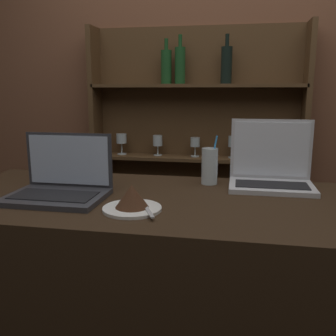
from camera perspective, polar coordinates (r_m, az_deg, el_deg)
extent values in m
cube|color=black|center=(1.51, 5.08, -23.57)|extent=(1.89, 0.68, 1.01)
cube|color=brown|center=(2.38, 8.20, 11.08)|extent=(7.00, 0.06, 2.70)
cube|color=brown|center=(2.48, -10.56, -0.03)|extent=(0.03, 0.18, 1.75)
cube|color=brown|center=(2.35, 19.58, -1.20)|extent=(0.03, 0.18, 1.75)
cube|color=brown|center=(2.41, 4.31, -0.20)|extent=(1.29, 0.02, 1.75)
cube|color=brown|center=(2.43, 3.97, -8.71)|extent=(1.25, 0.18, 0.02)
cube|color=brown|center=(2.31, 4.12, 1.50)|extent=(1.25, 0.18, 0.02)
cube|color=brown|center=(2.27, 4.29, 12.41)|extent=(1.25, 0.18, 0.02)
cylinder|color=silver|center=(2.41, -7.04, 2.16)|extent=(0.06, 0.06, 0.01)
cylinder|color=silver|center=(2.40, -7.06, 3.00)|extent=(0.01, 0.01, 0.07)
cylinder|color=silver|center=(2.39, -7.10, 4.50)|extent=(0.07, 0.07, 0.06)
cylinder|color=silver|center=(2.35, -1.57, 2.00)|extent=(0.05, 0.05, 0.01)
cylinder|color=silver|center=(2.34, -1.57, 2.74)|extent=(0.01, 0.01, 0.06)
cylinder|color=silver|center=(2.33, -1.58, 4.22)|extent=(0.06, 0.06, 0.07)
cylinder|color=silver|center=(2.31, 4.13, 1.81)|extent=(0.05, 0.05, 0.01)
cylinder|color=silver|center=(2.30, 4.14, 2.59)|extent=(0.01, 0.01, 0.06)
cylinder|color=silver|center=(2.30, 4.16, 3.98)|extent=(0.06, 0.06, 0.06)
cylinder|color=silver|center=(2.30, 9.95, 1.60)|extent=(0.06, 0.06, 0.01)
cylinder|color=silver|center=(2.29, 9.98, 2.45)|extent=(0.01, 0.01, 0.06)
cylinder|color=silver|center=(2.28, 10.04, 4.02)|extent=(0.07, 0.07, 0.06)
cylinder|color=silver|center=(2.31, 15.78, 1.38)|extent=(0.06, 0.06, 0.01)
cylinder|color=silver|center=(2.30, 15.83, 2.36)|extent=(0.01, 0.01, 0.07)
cylinder|color=silver|center=(2.29, 15.93, 4.12)|extent=(0.06, 0.06, 0.07)
cylinder|color=black|center=(2.27, 8.90, 15.19)|extent=(0.06, 0.06, 0.21)
cylinder|color=black|center=(2.28, 9.02, 18.68)|extent=(0.02, 0.02, 0.07)
cylinder|color=#1E4C23|center=(2.30, -0.26, 15.11)|extent=(0.06, 0.06, 0.20)
cylinder|color=#1E4C23|center=(2.32, -0.27, 18.33)|extent=(0.02, 0.02, 0.07)
cylinder|color=#1E4C23|center=(2.29, 1.85, 15.31)|extent=(0.06, 0.06, 0.21)
cylinder|color=#1E4C23|center=(2.30, 1.88, 18.80)|extent=(0.02, 0.02, 0.07)
cube|color=#333338|center=(1.34, -16.73, -4.28)|extent=(0.33, 0.24, 0.02)
cube|color=black|center=(1.32, -17.00, -3.98)|extent=(0.28, 0.13, 0.00)
cube|color=#333338|center=(1.42, -14.84, 1.21)|extent=(0.33, 0.00, 0.20)
cube|color=silver|center=(1.41, -14.88, 1.20)|extent=(0.30, 0.01, 0.18)
cube|color=silver|center=(1.47, 15.44, -2.76)|extent=(0.31, 0.21, 0.02)
cube|color=black|center=(1.46, 15.50, -2.46)|extent=(0.27, 0.11, 0.00)
cube|color=silver|center=(1.54, 15.40, 2.79)|extent=(0.31, 0.00, 0.24)
cube|color=white|center=(1.54, 15.41, 2.77)|extent=(0.29, 0.01, 0.21)
cylinder|color=white|center=(1.18, -5.49, -6.19)|extent=(0.18, 0.18, 0.01)
cone|color=#422616|center=(1.17, -5.53, -4.27)|extent=(0.10, 0.10, 0.07)
cube|color=#B7B7BC|center=(1.15, -3.24, -6.20)|extent=(0.08, 0.16, 0.00)
cylinder|color=silver|center=(1.49, 6.29, 0.29)|extent=(0.06, 0.06, 0.14)
cylinder|color=#338CD8|center=(1.49, 6.75, 1.24)|extent=(0.04, 0.01, 0.19)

